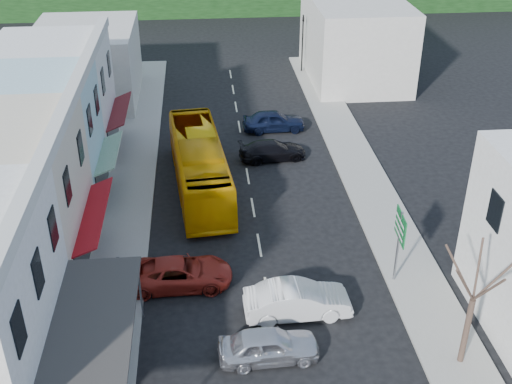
# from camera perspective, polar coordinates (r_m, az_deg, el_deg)

# --- Properties ---
(ground) EXTENTS (120.00, 120.00, 0.00)m
(ground) POSITION_cam_1_polar(r_m,az_deg,el_deg) (31.87, 0.99, -8.79)
(ground) COLOR black
(ground) RESTS_ON ground
(sidewalk_left) EXTENTS (3.00, 52.00, 0.15)m
(sidewalk_left) POSITION_cam_1_polar(r_m,az_deg,el_deg) (40.29, -11.21, -0.30)
(sidewalk_left) COLOR gray
(sidewalk_left) RESTS_ON ground
(sidewalk_right) EXTENTS (3.00, 52.00, 0.15)m
(sidewalk_right) POSITION_cam_1_polar(r_m,az_deg,el_deg) (41.32, 9.90, 0.64)
(sidewalk_right) COLOR gray
(sidewalk_right) RESTS_ON ground
(shopfront_row) EXTENTS (8.25, 30.00, 8.00)m
(shopfront_row) POSITION_cam_1_polar(r_m,az_deg,el_deg) (35.11, -20.60, 0.83)
(shopfront_row) COLOR beige
(shopfront_row) RESTS_ON ground
(distant_block_left) EXTENTS (8.00, 10.00, 6.00)m
(distant_block_left) POSITION_cam_1_polar(r_m,az_deg,el_deg) (55.24, -14.80, 10.96)
(distant_block_left) COLOR #B7B2A8
(distant_block_left) RESTS_ON ground
(distant_block_right) EXTENTS (8.00, 12.00, 7.00)m
(distant_block_right) POSITION_cam_1_polar(r_m,az_deg,el_deg) (58.83, 8.82, 13.22)
(distant_block_right) COLOR #B7B2A8
(distant_block_right) RESTS_ON ground
(bus) EXTENTS (3.60, 11.79, 3.10)m
(bus) POSITION_cam_1_polar(r_m,az_deg,el_deg) (39.83, -5.04, 2.24)
(bus) COLOR #ECA104
(bus) RESTS_ON ground
(car_silver) EXTENTS (4.49, 2.02, 1.40)m
(car_silver) POSITION_cam_1_polar(r_m,az_deg,el_deg) (27.94, 1.14, -13.52)
(car_silver) COLOR silver
(car_silver) RESTS_ON ground
(car_white) EXTENTS (4.46, 1.97, 1.40)m
(car_white) POSITION_cam_1_polar(r_m,az_deg,el_deg) (30.15, 3.70, -9.76)
(car_white) COLOR silver
(car_white) RESTS_ON ground
(car_red) EXTENTS (4.62, 1.95, 1.40)m
(car_red) POSITION_cam_1_polar(r_m,az_deg,el_deg) (32.05, -6.76, -7.20)
(car_red) COLOR maroon
(car_red) RESTS_ON ground
(car_black_near) EXTENTS (4.69, 2.38, 1.40)m
(car_black_near) POSITION_cam_1_polar(r_m,az_deg,el_deg) (43.80, 1.48, 3.77)
(car_black_near) COLOR black
(car_black_near) RESTS_ON ground
(car_navy_mid) EXTENTS (4.46, 1.94, 1.40)m
(car_navy_mid) POSITION_cam_1_polar(r_m,az_deg,el_deg) (48.15, 1.58, 6.26)
(car_navy_mid) COLOR black
(car_navy_mid) RESTS_ON ground
(pedestrian_left) EXTENTS (0.58, 0.70, 1.70)m
(pedestrian_left) POSITION_cam_1_polar(r_m,az_deg,el_deg) (32.26, -11.98, -6.79)
(pedestrian_left) COLOR black
(pedestrian_left) RESTS_ON sidewalk_left
(direction_sign) EXTENTS (0.41, 1.86, 4.08)m
(direction_sign) POSITION_cam_1_polar(r_m,az_deg,el_deg) (32.02, 12.49, -4.86)
(direction_sign) COLOR #0D5C25
(direction_sign) RESTS_ON ground
(street_tree) EXTENTS (3.59, 3.59, 6.82)m
(street_tree) POSITION_cam_1_polar(r_m,az_deg,el_deg) (27.36, 18.72, -9.07)
(street_tree) COLOR #3C2B23
(street_tree) RESTS_ON ground
(traffic_signal) EXTENTS (0.58, 1.09, 5.33)m
(traffic_signal) POSITION_cam_1_polar(r_m,az_deg,el_deg) (59.98, 4.14, 12.97)
(traffic_signal) COLOR black
(traffic_signal) RESTS_ON ground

